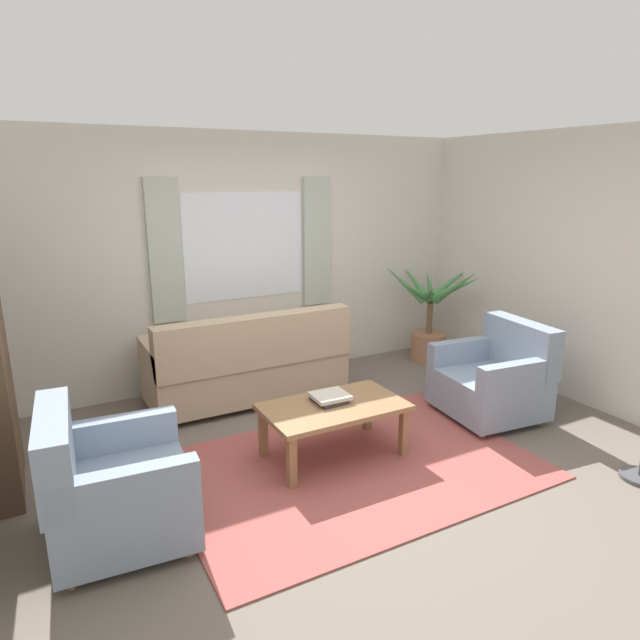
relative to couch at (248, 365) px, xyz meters
name	(u,v)px	position (x,y,z in m)	size (l,w,h in m)	color
ground_plane	(354,467)	(0.24, -1.59, -0.37)	(6.24, 6.24, 0.00)	#6B6056
wall_back	(243,260)	(0.24, 0.67, 0.93)	(5.32, 0.12, 2.60)	silver
wall_right	(599,271)	(2.90, -1.59, 0.93)	(0.12, 4.40, 2.60)	silver
window_with_curtains	(246,246)	(0.24, 0.58, 1.08)	(1.98, 0.07, 1.40)	white
area_rug	(354,466)	(0.24, -1.59, -0.36)	(2.70, 1.85, 0.01)	#9E4C47
couch	(248,365)	(0.00, 0.00, 0.00)	(1.90, 0.82, 0.92)	tan
armchair_left	(110,487)	(-1.52, -1.63, -0.01)	(0.88, 0.90, 0.88)	gray
armchair_right	(495,379)	(1.86, -1.40, -0.01)	(0.90, 0.92, 0.88)	gray
coffee_table	(334,411)	(0.18, -1.37, 0.01)	(1.10, 0.64, 0.44)	olive
book_stack_on_table	(329,398)	(0.18, -1.30, 0.10)	(0.29, 0.26, 0.06)	#2D2D33
potted_plant	(430,320)	(2.35, 0.11, 0.13)	(1.10, 1.20, 1.20)	#9E6B4C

